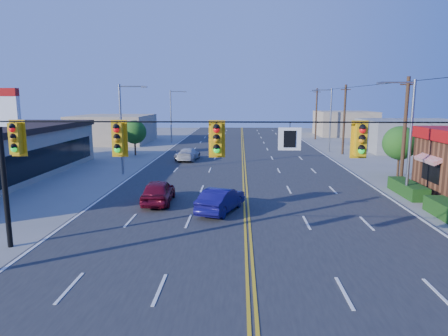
{
  "coord_description": "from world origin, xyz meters",
  "views": [
    {
      "loc": [
        -0.44,
        -13.13,
        6.76
      ],
      "look_at": [
        -1.47,
        12.95,
        2.2
      ],
      "focal_mm": 32.0,
      "sensor_mm": 36.0,
      "label": 1
    }
  ],
  "objects_px": {
    "car_blue": "(221,201)",
    "signal_span": "(249,156)",
    "car_magenta": "(158,192)",
    "car_silver": "(188,155)",
    "pizza_hut_sign": "(0,135)",
    "car_white": "(188,155)"
  },
  "relations": [
    {
      "from": "pizza_hut_sign",
      "to": "car_magenta",
      "type": "relative_size",
      "value": 1.52
    },
    {
      "from": "signal_span",
      "to": "car_magenta",
      "type": "xyz_separation_m",
      "value": [
        -5.57,
        11.84,
        -4.12
      ]
    },
    {
      "from": "car_magenta",
      "to": "car_blue",
      "type": "distance_m",
      "value": 4.53
    },
    {
      "from": "car_white",
      "to": "pizza_hut_sign",
      "type": "bearing_deg",
      "value": 83.93
    },
    {
      "from": "car_white",
      "to": "car_magenta",
      "type": "bearing_deg",
      "value": 95.84
    },
    {
      "from": "car_blue",
      "to": "pizza_hut_sign",
      "type": "bearing_deg",
      "value": 51.74
    },
    {
      "from": "pizza_hut_sign",
      "to": "car_blue",
      "type": "relative_size",
      "value": 1.54
    },
    {
      "from": "car_blue",
      "to": "car_silver",
      "type": "bearing_deg",
      "value": -58.03
    },
    {
      "from": "car_silver",
      "to": "pizza_hut_sign",
      "type": "bearing_deg",
      "value": 93.54
    },
    {
      "from": "signal_span",
      "to": "car_blue",
      "type": "height_order",
      "value": "signal_span"
    },
    {
      "from": "pizza_hut_sign",
      "to": "car_silver",
      "type": "height_order",
      "value": "pizza_hut_sign"
    },
    {
      "from": "signal_span",
      "to": "car_magenta",
      "type": "height_order",
      "value": "signal_span"
    },
    {
      "from": "car_magenta",
      "to": "car_white",
      "type": "distance_m",
      "value": 18.21
    },
    {
      "from": "car_blue",
      "to": "signal_span",
      "type": "bearing_deg",
      "value": 117.34
    },
    {
      "from": "pizza_hut_sign",
      "to": "car_magenta",
      "type": "bearing_deg",
      "value": 55.89
    },
    {
      "from": "car_magenta",
      "to": "car_blue",
      "type": "xyz_separation_m",
      "value": [
        4.15,
        -1.82,
        -0.04
      ]
    },
    {
      "from": "car_silver",
      "to": "car_blue",
      "type": "bearing_deg",
      "value": 116.45
    },
    {
      "from": "pizza_hut_sign",
      "to": "car_magenta",
      "type": "distance_m",
      "value": 10.45
    },
    {
      "from": "car_blue",
      "to": "car_white",
      "type": "distance_m",
      "value": 20.53
    },
    {
      "from": "car_magenta",
      "to": "car_silver",
      "type": "xyz_separation_m",
      "value": [
        -0.51,
        18.83,
        -0.2
      ]
    },
    {
      "from": "signal_span",
      "to": "car_white",
      "type": "distance_m",
      "value": 30.91
    },
    {
      "from": "car_blue",
      "to": "car_white",
      "type": "relative_size",
      "value": 0.95
    }
  ]
}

